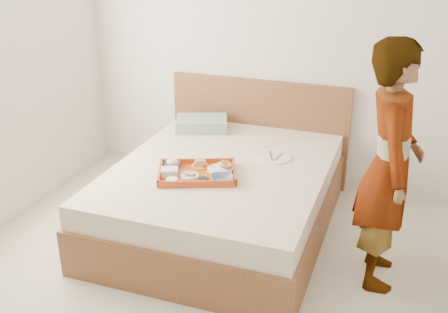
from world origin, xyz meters
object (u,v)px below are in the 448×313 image
object	(u,v)px
bed	(222,196)
dinner_plate	(275,157)
person	(389,167)
tray	(197,172)

from	to	relation	value
bed	dinner_plate	xyz separation A→B (m)	(0.34, 0.27, 0.27)
bed	dinner_plate	bearing A→B (deg)	38.48
bed	person	xyz separation A→B (m)	(1.21, -0.26, 0.55)
dinner_plate	person	world-z (taller)	person
tray	dinner_plate	distance (m)	0.67
bed	dinner_plate	size ratio (longest dim) A/B	7.59
tray	person	world-z (taller)	person
dinner_plate	bed	bearing A→B (deg)	-141.52
bed	person	bearing A→B (deg)	-12.17
bed	tray	distance (m)	0.39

